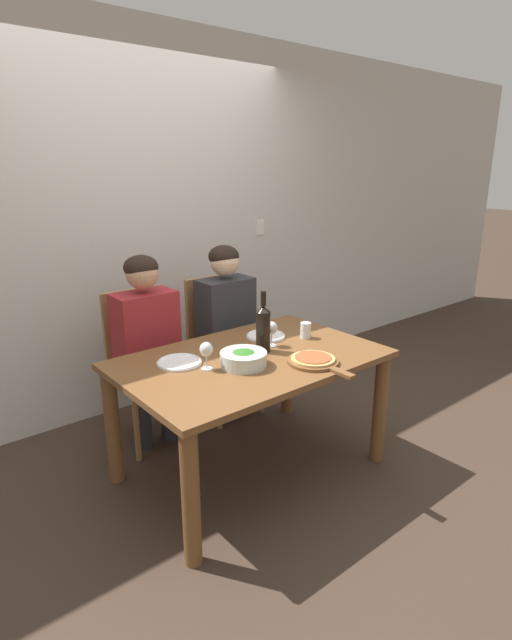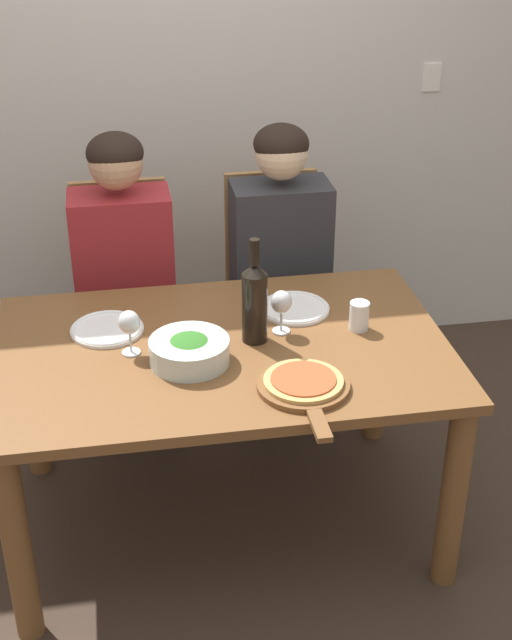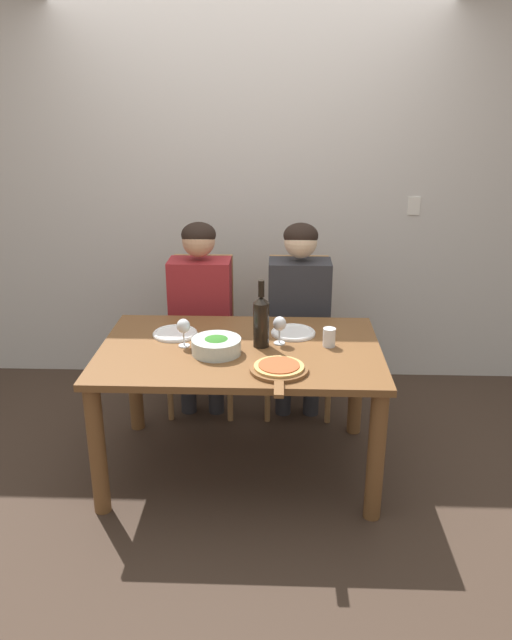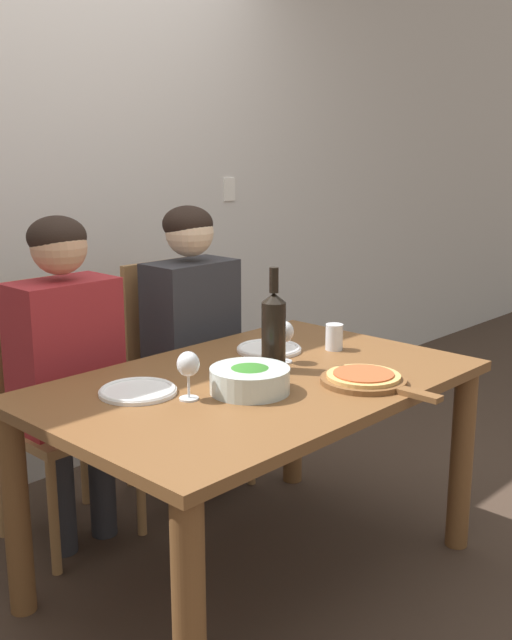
% 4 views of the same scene
% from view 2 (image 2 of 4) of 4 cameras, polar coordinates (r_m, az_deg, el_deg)
% --- Properties ---
extents(ground_plane, '(40.00, 40.00, 0.00)m').
position_cam_2_polar(ground_plane, '(3.31, -1.92, -12.58)').
color(ground_plane, '#3D2D23').
extents(back_wall, '(10.00, 0.06, 2.70)m').
position_cam_2_polar(back_wall, '(3.83, -5.06, 16.10)').
color(back_wall, silver).
rests_on(back_wall, ground).
extents(dining_table, '(1.46, 0.94, 0.73)m').
position_cam_2_polar(dining_table, '(2.94, -2.11, -3.69)').
color(dining_table, brown).
rests_on(dining_table, ground).
extents(chair_left, '(0.42, 0.42, 0.99)m').
position_cam_2_polar(chair_left, '(3.65, -8.32, 1.43)').
color(chair_left, '#9E7042').
rests_on(chair_left, ground).
extents(chair_right, '(0.42, 0.42, 0.99)m').
position_cam_2_polar(chair_right, '(3.70, 1.22, 2.19)').
color(chair_right, '#9E7042').
rests_on(chair_right, ground).
extents(person_woman, '(0.47, 0.51, 1.24)m').
position_cam_2_polar(person_woman, '(3.45, -8.49, 3.85)').
color(person_woman, '#28282D').
rests_on(person_woman, ground).
extents(person_man, '(0.47, 0.51, 1.24)m').
position_cam_2_polar(person_man, '(3.51, 1.62, 4.61)').
color(person_man, '#28282D').
rests_on(person_man, ground).
extents(wine_bottle, '(0.08, 0.08, 0.36)m').
position_cam_2_polar(wine_bottle, '(2.84, -0.09, 1.24)').
color(wine_bottle, black).
rests_on(wine_bottle, dining_table).
extents(broccoli_bowl, '(0.25, 0.25, 0.09)m').
position_cam_2_polar(broccoli_bowl, '(2.78, -4.28, -1.97)').
color(broccoli_bowl, silver).
rests_on(broccoli_bowl, dining_table).
extents(dinner_plate_left, '(0.24, 0.24, 0.02)m').
position_cam_2_polar(dinner_plate_left, '(3.00, -9.52, -0.56)').
color(dinner_plate_left, white).
rests_on(dinner_plate_left, dining_table).
extents(dinner_plate_right, '(0.24, 0.24, 0.02)m').
position_cam_2_polar(dinner_plate_right, '(3.09, 2.48, 0.77)').
color(dinner_plate_right, white).
rests_on(dinner_plate_right, dining_table).
extents(pizza_on_board, '(0.28, 0.42, 0.04)m').
position_cam_2_polar(pizza_on_board, '(2.66, 3.09, -4.19)').
color(pizza_on_board, brown).
rests_on(pizza_on_board, dining_table).
extents(wine_glass_left, '(0.07, 0.07, 0.15)m').
position_cam_2_polar(wine_glass_left, '(2.81, -8.12, -0.28)').
color(wine_glass_left, silver).
rests_on(wine_glass_left, dining_table).
extents(wine_glass_right, '(0.07, 0.07, 0.15)m').
position_cam_2_polar(wine_glass_right, '(2.91, 1.64, 1.04)').
color(wine_glass_right, silver).
rests_on(wine_glass_right, dining_table).
extents(water_tumbler, '(0.07, 0.07, 0.10)m').
position_cam_2_polar(water_tumbler, '(2.97, 6.62, 0.26)').
color(water_tumbler, silver).
rests_on(water_tumbler, dining_table).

